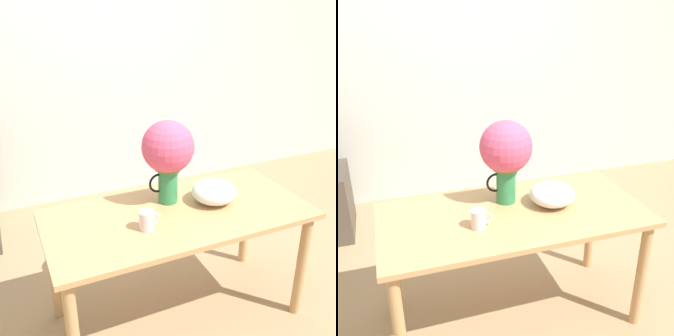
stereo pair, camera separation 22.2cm
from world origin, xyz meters
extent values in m
plane|color=#9E7F5B|center=(0.00, 0.00, 0.00)|extent=(12.00, 12.00, 0.00)
cube|color=silver|center=(0.00, 1.79, 1.30)|extent=(8.00, 0.05, 2.60)
cube|color=tan|center=(-0.08, -0.07, 0.71)|extent=(1.48, 0.70, 0.03)
cylinder|color=tan|center=(0.60, -0.36, 0.35)|extent=(0.06, 0.06, 0.69)
cylinder|color=tan|center=(-0.76, 0.22, 0.35)|extent=(0.06, 0.06, 0.69)
cylinder|color=tan|center=(0.60, 0.22, 0.35)|extent=(0.06, 0.06, 0.69)
cylinder|color=#2D844C|center=(-0.08, 0.07, 0.84)|extent=(0.11, 0.11, 0.24)
cone|color=#2D844C|center=(-0.03, 0.07, 0.92)|extent=(0.04, 0.04, 0.06)
torus|color=black|center=(-0.14, 0.07, 0.85)|extent=(0.12, 0.01, 0.12)
sphere|color=#3D7033|center=(-0.08, 0.07, 1.01)|extent=(0.22, 0.22, 0.22)
sphere|color=#DB4C70|center=(-0.08, 0.07, 1.06)|extent=(0.30, 0.30, 0.30)
cylinder|color=silver|center=(-0.30, -0.16, 0.77)|extent=(0.08, 0.08, 0.10)
torus|color=silver|center=(-0.26, -0.16, 0.77)|extent=(0.07, 0.01, 0.07)
ellipsoid|color=silver|center=(0.16, -0.04, 0.78)|extent=(0.26, 0.26, 0.13)
camera|label=1|loc=(-0.92, -1.79, 1.81)|focal=42.00mm
camera|label=2|loc=(-0.71, -1.87, 1.81)|focal=42.00mm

